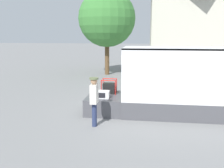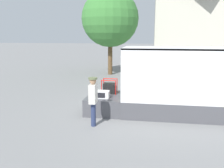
{
  "view_description": "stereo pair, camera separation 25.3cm",
  "coord_description": "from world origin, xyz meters",
  "views": [
    {
      "loc": [
        0.91,
        -10.33,
        3.3
      ],
      "look_at": [
        -0.47,
        -0.2,
        1.25
      ],
      "focal_mm": 40.0,
      "sensor_mm": 36.0,
      "label": 1
    },
    {
      "loc": [
        1.16,
        -10.29,
        3.3
      ],
      "look_at": [
        -0.47,
        -0.2,
        1.25
      ],
      "focal_mm": 40.0,
      "sensor_mm": 36.0,
      "label": 2
    }
  ],
  "objects": [
    {
      "name": "street_tree",
      "position": [
        -2.27,
        10.0,
        4.53
      ],
      "size": [
        4.56,
        4.56,
        6.82
      ],
      "color": "brown",
      "rests_on": "ground"
    },
    {
      "name": "tailgate_deck",
      "position": [
        -0.77,
        0.0,
        0.35
      ],
      "size": [
        1.54,
        2.02,
        0.7
      ],
      "primitive_type": "cube",
      "color": "#4C4C51",
      "rests_on": "ground"
    },
    {
      "name": "microwave",
      "position": [
        -0.8,
        -0.46,
        0.86
      ],
      "size": [
        0.5,
        0.35,
        0.31
      ],
      "color": "white",
      "rests_on": "tailgate_deck"
    },
    {
      "name": "worker_person",
      "position": [
        -0.89,
        -1.86,
        1.12
      ],
      "size": [
        0.32,
        0.44,
        1.8
      ],
      "color": "navy",
      "rests_on": "ground"
    },
    {
      "name": "house_backdrop",
      "position": [
        4.95,
        15.04,
        4.69
      ],
      "size": [
        7.68,
        8.38,
        9.2
      ],
      "color": "beige",
      "rests_on": "ground"
    },
    {
      "name": "ground_plane",
      "position": [
        0.0,
        0.0,
        0.0
      ],
      "size": [
        160.0,
        160.0,
        0.0
      ],
      "primitive_type": "plane",
      "color": "gray"
    },
    {
      "name": "portable_generator",
      "position": [
        -0.67,
        0.4,
        0.95
      ],
      "size": [
        0.66,
        0.49,
        0.64
      ],
      "color": "black",
      "rests_on": "tailgate_deck"
    }
  ]
}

